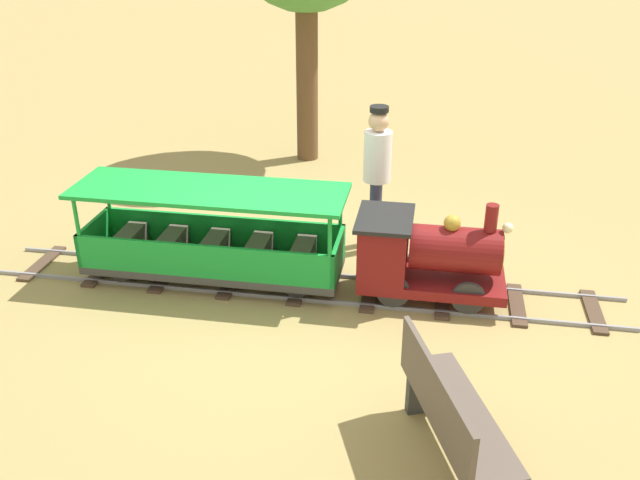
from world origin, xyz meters
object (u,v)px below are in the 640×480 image
locomotive (423,254)px  park_bench (451,417)px  passenger_car (213,243)px  conductor_person (377,167)px

locomotive → park_bench: 2.25m
locomotive → passenger_car: bearing=-90.0°
passenger_car → conductor_person: (-1.06, 1.54, 0.54)m
passenger_car → park_bench: 3.26m
locomotive → passenger_car: (0.00, -2.10, -0.06)m
park_bench → passenger_car: bearing=-133.1°
conductor_person → passenger_car: bearing=-55.5°
locomotive → park_bench: bearing=7.2°
passenger_car → conductor_person: bearing=124.5°
locomotive → park_bench: (2.23, 0.28, -0.07)m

